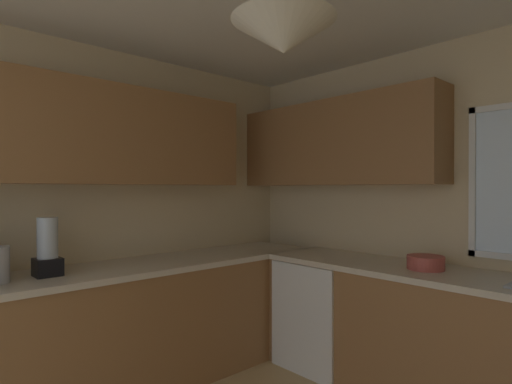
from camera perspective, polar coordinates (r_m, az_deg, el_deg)
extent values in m
cube|color=beige|center=(3.24, 26.08, -2.83)|extent=(3.83, 0.06, 2.47)
cube|color=beige|center=(3.31, -20.58, -2.75)|extent=(0.06, 3.62, 2.47)
cube|color=white|center=(3.15, 27.88, 1.24)|extent=(0.04, 0.04, 1.01)
cube|color=olive|center=(3.08, -22.76, 7.53)|extent=(0.32, 2.45, 0.70)
cube|color=olive|center=(3.55, 10.70, 6.62)|extent=(1.85, 0.32, 0.70)
cone|color=silver|center=(1.82, 3.84, 20.75)|extent=(0.44, 0.44, 0.14)
cube|color=olive|center=(3.15, -18.10, -18.02)|extent=(0.62, 3.20, 0.84)
cube|color=beige|center=(3.04, -18.12, -10.11)|extent=(0.65, 3.23, 0.04)
cube|color=olive|center=(3.02, 27.46, -18.91)|extent=(2.89, 0.62, 0.84)
cube|color=beige|center=(2.90, 27.50, -10.66)|extent=(2.92, 0.65, 0.04)
cube|color=white|center=(3.50, 9.46, -16.14)|extent=(0.60, 0.60, 0.84)
cylinder|color=#B74C42|center=(2.99, 22.48, -9.03)|extent=(0.24, 0.24, 0.09)
cube|color=black|center=(2.87, -26.94, -9.26)|extent=(0.15, 0.15, 0.11)
cylinder|color=#B2BCC6|center=(2.84, -26.96, -5.68)|extent=(0.12, 0.12, 0.25)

